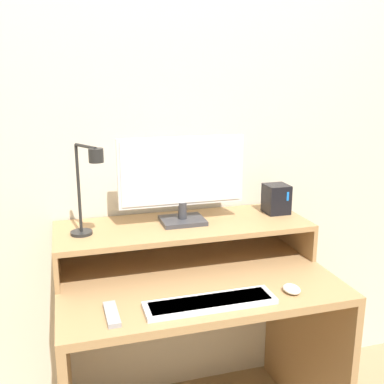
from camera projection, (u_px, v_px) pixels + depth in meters
The scene contains 9 objects.
wall_back at pixel (170, 140), 2.02m from camera, with size 6.00×0.05×2.50m.
desk at pixel (195, 328), 1.84m from camera, with size 1.06×0.71×0.77m.
monitor_shelf at pixel (183, 229), 1.90m from camera, with size 1.06×0.38×0.16m.
monitor at pixel (182, 177), 1.86m from camera, with size 0.53×0.15×0.37m.
desk_lamp at pixel (88, 185), 1.66m from camera, with size 0.13×0.19×0.36m.
router_dock at pixel (276, 199), 2.03m from camera, with size 0.10×0.11×0.13m.
keyboard at pixel (210, 303), 1.53m from camera, with size 0.46×0.12×0.02m.
mouse at pixel (292, 289), 1.63m from camera, with size 0.06×0.08×0.03m.
remote_control at pixel (112, 314), 1.46m from camera, with size 0.04×0.15×0.02m.
Camera 1 is at (-0.47, -1.22, 1.53)m, focal length 42.00 mm.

